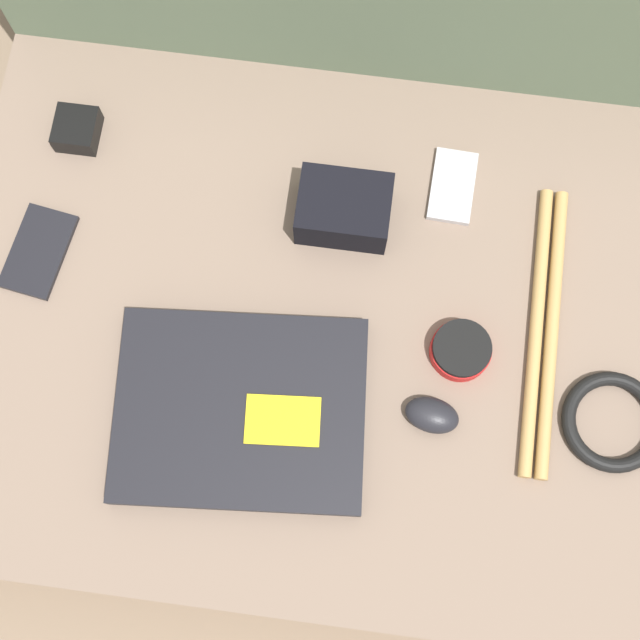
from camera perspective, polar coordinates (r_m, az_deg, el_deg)
The scene contains 11 objects.
ground_plane at distance 1.26m, azimuth 0.00°, elevation -1.83°, with size 8.00×8.00×0.00m, color #7A6651.
couch_seat at distance 1.19m, azimuth 0.00°, elevation -1.09°, with size 0.95×0.72×0.14m.
laptop at distance 1.09m, azimuth -5.09°, elevation -5.79°, with size 0.32×0.26×0.03m.
computer_mouse at distance 1.10m, azimuth 7.17°, elevation -6.06°, with size 0.07×0.05×0.03m.
speaker_puck at distance 1.12m, azimuth 9.01°, elevation -1.91°, with size 0.08×0.08×0.03m.
phone_silver at distance 1.20m, azimuth 8.48°, elevation 8.47°, with size 0.06×0.10×0.01m.
phone_black at distance 1.21m, azimuth -17.57°, elevation 4.21°, with size 0.09×0.13×0.01m.
camera_pouch at distance 1.14m, azimuth 1.54°, elevation 7.11°, with size 0.12×0.09×0.06m.
charger_brick at distance 1.25m, azimuth -15.29°, elevation 11.68°, with size 0.06×0.06×0.03m.
cable_coil at distance 1.15m, azimuth 18.21°, elevation -6.21°, with size 0.13×0.13×0.02m.
drumstick_pair at distance 1.15m, azimuth 14.14°, elevation -0.59°, with size 0.04×0.37×0.02m.
Camera 1 is at (0.04, -0.28, 1.23)m, focal length 50.00 mm.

